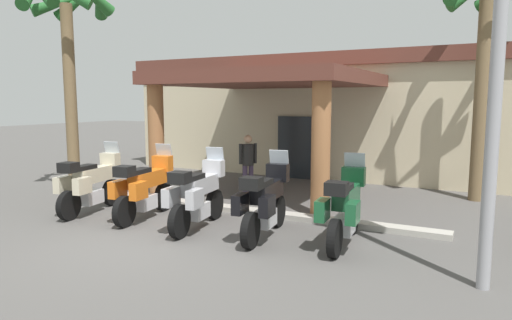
{
  "coord_description": "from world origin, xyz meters",
  "views": [
    {
      "loc": [
        5.67,
        -6.48,
        2.6
      ],
      "look_at": [
        0.63,
        3.25,
        1.2
      ],
      "focal_mm": 32.28,
      "sensor_mm": 36.0,
      "label": 1
    }
  ],
  "objects_px": {
    "motorcycle_green": "(345,207)",
    "palm_tree_roadside": "(67,23)",
    "motorcycle_orange": "(144,188)",
    "motorcycle_silver": "(197,195)",
    "palm_tree_near_portico": "(485,32)",
    "motel_building": "(334,113)",
    "motorcycle_black": "(265,202)",
    "motorcycle_cream": "(90,183)",
    "pedestrian": "(248,160)"
  },
  "relations": [
    {
      "from": "motorcycle_black",
      "to": "motorcycle_cream",
      "type": "bearing_deg",
      "value": 84.95
    },
    {
      "from": "palm_tree_near_portico",
      "to": "palm_tree_roadside",
      "type": "relative_size",
      "value": 0.97
    },
    {
      "from": "motel_building",
      "to": "motorcycle_orange",
      "type": "distance_m",
      "value": 9.95
    },
    {
      "from": "palm_tree_roadside",
      "to": "motorcycle_silver",
      "type": "bearing_deg",
      "value": -16.02
    },
    {
      "from": "palm_tree_near_portico",
      "to": "motel_building",
      "type": "bearing_deg",
      "value": 141.27
    },
    {
      "from": "motorcycle_black",
      "to": "motorcycle_silver",
      "type": "bearing_deg",
      "value": 86.71
    },
    {
      "from": "motel_building",
      "to": "palm_tree_near_portico",
      "type": "xyz_separation_m",
      "value": [
        5.3,
        -4.25,
        2.22
      ]
    },
    {
      "from": "motorcycle_cream",
      "to": "motorcycle_green",
      "type": "height_order",
      "value": "same"
    },
    {
      "from": "motel_building",
      "to": "palm_tree_roadside",
      "type": "height_order",
      "value": "palm_tree_roadside"
    },
    {
      "from": "motorcycle_cream",
      "to": "pedestrian",
      "type": "distance_m",
      "value": 4.23
    },
    {
      "from": "motorcycle_cream",
      "to": "motorcycle_orange",
      "type": "bearing_deg",
      "value": -93.36
    },
    {
      "from": "motorcycle_silver",
      "to": "palm_tree_roadside",
      "type": "height_order",
      "value": "palm_tree_roadside"
    },
    {
      "from": "motorcycle_cream",
      "to": "motorcycle_silver",
      "type": "bearing_deg",
      "value": -98.31
    },
    {
      "from": "motorcycle_black",
      "to": "motorcycle_green",
      "type": "xyz_separation_m",
      "value": [
        1.5,
        0.23,
        0.0
      ]
    },
    {
      "from": "motorcycle_cream",
      "to": "motorcycle_green",
      "type": "relative_size",
      "value": 1.0
    },
    {
      "from": "motorcycle_silver",
      "to": "palm_tree_near_portico",
      "type": "relative_size",
      "value": 0.37
    },
    {
      "from": "motorcycle_orange",
      "to": "pedestrian",
      "type": "bearing_deg",
      "value": -20.24
    },
    {
      "from": "motel_building",
      "to": "motorcycle_green",
      "type": "xyz_separation_m",
      "value": [
        3.31,
        -9.58,
        -1.43
      ]
    },
    {
      "from": "motorcycle_cream",
      "to": "motorcycle_orange",
      "type": "height_order",
      "value": "same"
    },
    {
      "from": "motorcycle_silver",
      "to": "motorcycle_cream",
      "type": "bearing_deg",
      "value": 83.49
    },
    {
      "from": "motel_building",
      "to": "motorcycle_orange",
      "type": "height_order",
      "value": "motel_building"
    },
    {
      "from": "palm_tree_near_portico",
      "to": "palm_tree_roadside",
      "type": "distance_m",
      "value": 11.09
    },
    {
      "from": "motel_building",
      "to": "motorcycle_black",
      "type": "xyz_separation_m",
      "value": [
        1.82,
        -9.81,
        -1.43
      ]
    },
    {
      "from": "palm_tree_near_portico",
      "to": "motorcycle_silver",
      "type": "bearing_deg",
      "value": -131.42
    },
    {
      "from": "motorcycle_green",
      "to": "palm_tree_near_portico",
      "type": "xyz_separation_m",
      "value": [
        1.98,
        5.33,
        3.65
      ]
    },
    {
      "from": "motorcycle_cream",
      "to": "pedestrian",
      "type": "height_order",
      "value": "pedestrian"
    },
    {
      "from": "motorcycle_silver",
      "to": "pedestrian",
      "type": "relative_size",
      "value": 1.32
    },
    {
      "from": "pedestrian",
      "to": "motorcycle_black",
      "type": "bearing_deg",
      "value": 162.96
    },
    {
      "from": "motel_building",
      "to": "motorcycle_cream",
      "type": "relative_size",
      "value": 6.5
    },
    {
      "from": "motorcycle_black",
      "to": "palm_tree_near_portico",
      "type": "relative_size",
      "value": 0.37
    },
    {
      "from": "motorcycle_black",
      "to": "pedestrian",
      "type": "height_order",
      "value": "pedestrian"
    },
    {
      "from": "motorcycle_cream",
      "to": "palm_tree_roadside",
      "type": "distance_m",
      "value": 4.91
    },
    {
      "from": "motel_building",
      "to": "motorcycle_green",
      "type": "bearing_deg",
      "value": -70.22
    },
    {
      "from": "pedestrian",
      "to": "palm_tree_roadside",
      "type": "relative_size",
      "value": 0.27
    },
    {
      "from": "motorcycle_orange",
      "to": "motorcycle_silver",
      "type": "xyz_separation_m",
      "value": [
        1.5,
        -0.12,
        0.0
      ]
    },
    {
      "from": "motorcycle_silver",
      "to": "pedestrian",
      "type": "xyz_separation_m",
      "value": [
        -0.72,
        3.52,
        0.27
      ]
    },
    {
      "from": "motel_building",
      "to": "motorcycle_green",
      "type": "distance_m",
      "value": 10.24
    },
    {
      "from": "motorcycle_silver",
      "to": "motorcycle_black",
      "type": "relative_size",
      "value": 1.0
    },
    {
      "from": "motel_building",
      "to": "palm_tree_near_portico",
      "type": "relative_size",
      "value": 2.38
    },
    {
      "from": "motel_building",
      "to": "palm_tree_near_portico",
      "type": "distance_m",
      "value": 7.14
    },
    {
      "from": "motorcycle_orange",
      "to": "motorcycle_cream",
      "type": "bearing_deg",
      "value": 88.07
    },
    {
      "from": "motorcycle_green",
      "to": "palm_tree_roadside",
      "type": "xyz_separation_m",
      "value": [
        -8.3,
        1.21,
        4.05
      ]
    },
    {
      "from": "palm_tree_near_portico",
      "to": "motorcycle_orange",
      "type": "bearing_deg",
      "value": -139.53
    },
    {
      "from": "motorcycle_cream",
      "to": "pedestrian",
      "type": "bearing_deg",
      "value": -41.48
    },
    {
      "from": "motorcycle_black",
      "to": "palm_tree_near_portico",
      "type": "bearing_deg",
      "value": -38.51
    },
    {
      "from": "motorcycle_orange",
      "to": "palm_tree_roadside",
      "type": "bearing_deg",
      "value": 62.31
    },
    {
      "from": "motel_building",
      "to": "palm_tree_near_portico",
      "type": "bearing_deg",
      "value": -38.04
    },
    {
      "from": "motorcycle_orange",
      "to": "motel_building",
      "type": "bearing_deg",
      "value": -14.3
    },
    {
      "from": "motorcycle_silver",
      "to": "motorcycle_orange",
      "type": "bearing_deg",
      "value": 78.53
    },
    {
      "from": "pedestrian",
      "to": "motel_building",
      "type": "bearing_deg",
      "value": -53.54
    }
  ]
}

